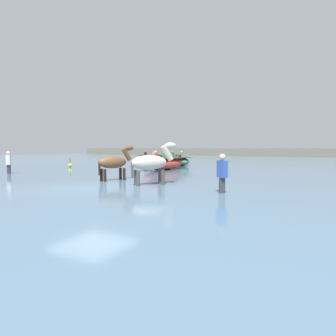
% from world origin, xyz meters
% --- Properties ---
extents(ground_plane, '(120.00, 120.00, 0.00)m').
position_xyz_m(ground_plane, '(0.00, 0.00, 0.00)').
color(ground_plane, '#756B56').
extents(water_surface, '(90.00, 90.00, 0.38)m').
position_xyz_m(water_surface, '(0.00, 10.00, 0.19)').
color(water_surface, slate).
rests_on(water_surface, ground).
extents(horse_lead_bay, '(0.96, 1.75, 1.93)m').
position_xyz_m(horse_lead_bay, '(-0.82, 2.21, 1.14)').
color(horse_lead_bay, brown).
rests_on(horse_lead_bay, ground).
extents(horse_trailing_pinto, '(1.44, 1.65, 2.03)m').
position_xyz_m(horse_trailing_pinto, '(1.42, 1.68, 1.20)').
color(horse_trailing_pinto, beige).
rests_on(horse_trailing_pinto, ground).
extents(boat_distant_east, '(3.07, 3.44, 1.18)m').
position_xyz_m(boat_distant_east, '(-2.94, 13.31, 0.74)').
color(boat_distant_east, '#337556').
rests_on(boat_distant_east, water_surface).
extents(boat_far_offshore, '(1.70, 4.12, 1.25)m').
position_xyz_m(boat_far_offshore, '(-1.84, 8.59, 0.78)').
color(boat_far_offshore, '#BC382D').
rests_on(boat_far_offshore, water_surface).
extents(boat_distant_west, '(3.41, 2.39, 1.16)m').
position_xyz_m(boat_distant_west, '(-7.62, 16.83, 0.73)').
color(boat_distant_west, black).
rests_on(boat_distant_west, water_surface).
extents(person_spectator_far, '(0.38, 0.35, 1.63)m').
position_xyz_m(person_spectator_far, '(4.46, 1.05, 0.87)').
color(person_spectator_far, '#383842').
rests_on(person_spectator_far, ground).
extents(person_onlooker_left, '(0.37, 0.37, 1.63)m').
position_xyz_m(person_onlooker_left, '(-8.09, 1.95, 0.87)').
color(person_onlooker_left, '#383842').
rests_on(person_onlooker_left, ground).
extents(channel_buoy, '(0.29, 0.29, 0.68)m').
position_xyz_m(channel_buoy, '(-9.13, 7.29, 0.54)').
color(channel_buoy, yellow).
rests_on(channel_buoy, water_surface).
extents(far_shoreline, '(80.00, 2.40, 1.75)m').
position_xyz_m(far_shoreline, '(0.00, 41.74, 0.87)').
color(far_shoreline, '#706B5B').
rests_on(far_shoreline, ground).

